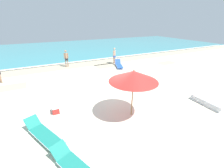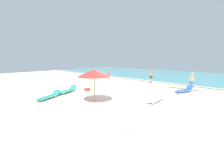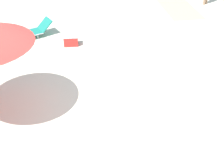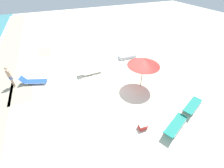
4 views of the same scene
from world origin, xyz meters
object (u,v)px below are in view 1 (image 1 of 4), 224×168
Objects in this scene: sun_lounger_near_water_right at (75,167)px; beachgoer_strolling_adult at (66,57)px; sun_lounger_under_umbrella at (143,80)px; cooler_box at (56,109)px; sun_lounger_near_water_left at (43,133)px; beachgoer_shoreline_child at (114,55)px; beach_umbrella at (134,76)px; lounger_stack at (207,102)px; sun_lounger_beside_umbrella at (119,65)px.

beachgoer_strolling_adult is at bearing 56.79° from sun_lounger_near_water_right.
sun_lounger_under_umbrella is 6.81m from cooler_box.
sun_lounger_near_water_left is 12.16m from beachgoer_shoreline_child.
sun_lounger_under_umbrella is (3.18, 3.22, -1.94)m from beach_umbrella.
beach_umbrella reaches higher than lounger_stack.
beach_umbrella is 4.48m from cooler_box.
sun_lounger_under_umbrella is 7.99m from sun_lounger_near_water_left.
cooler_box is (-7.34, -7.34, -0.81)m from beachgoer_shoreline_child.
sun_lounger_near_water_right is at bearing -150.98° from beach_umbrella.
beachgoer_strolling_adult is (-1.24, 10.41, -1.15)m from beach_umbrella.
lounger_stack is 10.52m from beachgoer_shoreline_child.
sun_lounger_under_umbrella is 0.89× the size of sun_lounger_near_water_left.
beach_umbrella is 4.36m from sun_lounger_near_water_right.
sun_lounger_near_water_left is at bearing -160.29° from sun_lounger_under_umbrella.
sun_lounger_near_water_left is (-4.23, 0.25, -1.94)m from beach_umbrella.
beachgoer_shoreline_child reaches higher than lounger_stack.
cooler_box is at bearing 78.55° from beachgoer_strolling_adult.
beach_umbrella is 1.08× the size of sun_lounger_near_water_right.
sun_lounger_beside_umbrella is at bearing 19.73° from sun_lounger_near_water_left.
lounger_stack is at bearing 120.27° from beachgoer_strolling_adult.
lounger_stack is at bearing 64.56° from beachgoer_shoreline_child.
cooler_box is at bearing 68.29° from sun_lounger_near_water_right.
sun_lounger_near_water_left reaches higher than sun_lounger_under_umbrella.
cooler_box is (-7.15, -5.90, -0.04)m from sun_lounger_beside_umbrella.
sun_lounger_beside_umbrella reaches higher than sun_lounger_under_umbrella.
lounger_stack is 0.81× the size of sun_lounger_near_water_left.
cooler_box is at bearing -121.20° from sun_lounger_beside_umbrella.
lounger_stack is 4.57m from sun_lounger_under_umbrella.
sun_lounger_near_water_right is (0.82, -2.15, -0.00)m from sun_lounger_near_water_left.
sun_lounger_near_water_right is 12.51m from beachgoer_strolling_adult.
sun_lounger_near_water_left is 10.61m from beachgoer_strolling_adult.
sun_lounger_beside_umbrella is 9.27m from cooler_box.
sun_lounger_beside_umbrella reaches higher than cooler_box.
sun_lounger_under_umbrella is at bearing 54.58° from beachgoer_shoreline_child.
lounger_stack is 0.91× the size of sun_lounger_under_umbrella.
lounger_stack is (4.55, -1.14, -1.98)m from beach_umbrella.
lounger_stack is at bearing -74.65° from sun_lounger_under_umbrella.
beachgoer_strolling_adult is (2.17, 12.30, 0.79)m from sun_lounger_near_water_right.
sun_lounger_near_water_left is 1.33× the size of beachgoer_shoreline_child.
sun_lounger_under_umbrella is 4.68m from sun_lounger_beside_umbrella.
lounger_stack is at bearing 71.66° from cooler_box.
sun_lounger_under_umbrella is at bearing 45.30° from beach_umbrella.
beach_umbrella reaches higher than beachgoer_strolling_adult.
cooler_box is (-8.06, 3.12, 0.02)m from lounger_stack.
sun_lounger_near_water_left is at bearing 18.99° from beachgoer_shoreline_child.
beach_umbrella is 8.89m from sun_lounger_beside_umbrella.
beachgoer_shoreline_child reaches higher than sun_lounger_near_water_right.
sun_lounger_near_water_right is at bearing -106.53° from sun_lounger_beside_umbrella.
sun_lounger_beside_umbrella is 1.18× the size of beachgoer_shoreline_child.
sun_lounger_near_water_left is 2.30m from sun_lounger_near_water_right.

